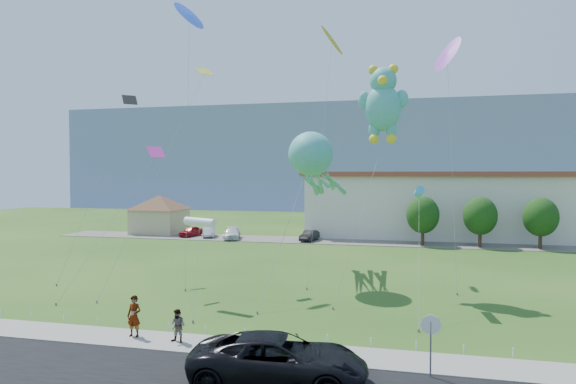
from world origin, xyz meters
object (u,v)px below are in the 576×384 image
Objects in this scene: parked_car_silver at (209,232)px; teddy_bear_kite at (383,102)px; pavilion at (160,211)px; pedestrian_right at (178,326)px; parked_car_black at (309,236)px; parked_car_white at (232,233)px; pedestrian_left at (134,316)px; octopus_kite at (314,165)px; suv at (279,360)px; parked_car_red at (191,231)px; warehouse at (556,205)px; stop_sign at (431,330)px.

parked_car_silver is 34.92m from teddy_bear_kite.
pavilion is 6.02× the size of pedestrian_right.
pavilion is at bearing 178.59° from parked_car_black.
parked_car_white reaches higher than parked_car_silver.
pedestrian_left is 0.50× the size of parked_car_silver.
octopus_kite is (3.50, 15.56, 7.72)m from pedestrian_right.
teddy_bear_kite reaches higher than pedestrian_right.
octopus_kite is 1.03× the size of teddy_bear_kite.
pavilion is 1.39× the size of suv.
pedestrian_right is at bearing -89.50° from parked_car_silver.
parked_car_red is at bearing 22.59° from suv.
suv is 21.63m from teddy_bear_kite.
parked_car_black is (-6.82, 40.59, -0.30)m from suv.
pavilion reaches higher than parked_car_black.
parked_car_white is at bearing 106.28° from pedestrian_left.
pedestrian_left is (-8.15, 3.72, 0.11)m from suv.
parked_car_silver is at bearing 146.35° from parked_car_white.
teddy_bear_kite is at bearing -120.65° from warehouse.
parked_car_red is 2.40m from parked_car_silver.
suv is (-22.01, -50.27, -3.14)m from warehouse.
parked_car_red is at bearing 120.05° from pedestrian_right.
suv is 1.69× the size of parked_car_silver.
parked_car_white is at bearing -18.48° from pavilion.
pedestrian_right reaches higher than parked_car_white.
parked_car_silver is (2.39, 0.07, 0.02)m from parked_car_red.
warehouse is at bearing 52.23° from octopus_kite.
parked_car_silver is at bearing 122.70° from stop_sign.
pavilion reaches higher than parked_car_silver.
parked_car_black is 27.54m from teddy_bear_kite.
parked_car_silver is at bearing 127.97° from octopus_kite.
pedestrian_left is 39.55m from parked_car_silver.
pedestrian_right is at bearing -61.41° from pavilion.
stop_sign is (33.50, -42.21, -1.15)m from pavilion.
parked_car_red is at bearing -168.72° from warehouse.
parked_car_black is at bearing 98.31° from pedestrian_right.
pedestrian_left is 1.29× the size of pedestrian_right.
teddy_bear_kite reaches higher than stop_sign.
pedestrian_left is (-13.66, 1.66, -0.78)m from stop_sign.
parked_car_white is (-10.62, 36.96, -0.14)m from pedestrian_right.
parked_car_black is at bearing 6.74° from parked_car_red.
teddy_bear_kite reaches higher than suv.
octopus_kite is (-24.24, -31.29, 4.46)m from warehouse.
pedestrian_right is at bearing -89.46° from parked_car_white.
parked_car_black is at bearing -161.44° from warehouse.
parked_car_red is at bearing 131.65° from octopus_kite.
warehouse reaches higher than pavilion.
stop_sign is at bearing -75.08° from suv.
stop_sign is at bearing -3.24° from pedestrian_left.
teddy_bear_kite reaches higher than pavilion.
suv is at bearing -83.32° from octopus_kite.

